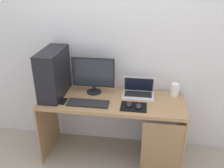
{
  "coord_description": "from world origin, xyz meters",
  "views": [
    {
      "loc": [
        0.32,
        -2.22,
        1.96
      ],
      "look_at": [
        0.0,
        0.0,
        0.91
      ],
      "focal_mm": 38.97,
      "sensor_mm": 36.0,
      "label": 1
    }
  ],
  "objects_px": {
    "mouse_right": "(139,106)",
    "mouse_left": "(129,104)",
    "keyboard": "(88,103)",
    "monitor": "(93,75)",
    "laptop": "(138,91)",
    "speaker": "(175,90)",
    "pc_tower": "(54,73)",
    "cell_phone": "(63,101)"
  },
  "relations": [
    {
      "from": "mouse_right",
      "to": "mouse_left",
      "type": "bearing_deg",
      "value": 165.26
    },
    {
      "from": "mouse_left",
      "to": "keyboard",
      "type": "bearing_deg",
      "value": -177.25
    },
    {
      "from": "monitor",
      "to": "mouse_right",
      "type": "relative_size",
      "value": 4.82
    },
    {
      "from": "laptop",
      "to": "speaker",
      "type": "height_order",
      "value": "laptop"
    },
    {
      "from": "pc_tower",
      "to": "mouse_right",
      "type": "bearing_deg",
      "value": -10.08
    },
    {
      "from": "laptop",
      "to": "pc_tower",
      "type": "bearing_deg",
      "value": -172.25
    },
    {
      "from": "monitor",
      "to": "speaker",
      "type": "xyz_separation_m",
      "value": [
        0.88,
        0.05,
        -0.14
      ]
    },
    {
      "from": "mouse_right",
      "to": "monitor",
      "type": "bearing_deg",
      "value": 152.16
    },
    {
      "from": "monitor",
      "to": "keyboard",
      "type": "height_order",
      "value": "monitor"
    },
    {
      "from": "laptop",
      "to": "mouse_right",
      "type": "distance_m",
      "value": 0.28
    },
    {
      "from": "laptop",
      "to": "keyboard",
      "type": "xyz_separation_m",
      "value": [
        -0.49,
        -0.28,
        -0.03
      ]
    },
    {
      "from": "laptop",
      "to": "speaker",
      "type": "xyz_separation_m",
      "value": [
        0.39,
        0.03,
        0.03
      ]
    },
    {
      "from": "speaker",
      "to": "keyboard",
      "type": "bearing_deg",
      "value": -160.56
    },
    {
      "from": "pc_tower",
      "to": "keyboard",
      "type": "distance_m",
      "value": 0.49
    },
    {
      "from": "monitor",
      "to": "mouse_right",
      "type": "bearing_deg",
      "value": -27.84
    },
    {
      "from": "speaker",
      "to": "monitor",
      "type": "bearing_deg",
      "value": -176.83
    },
    {
      "from": "keyboard",
      "to": "mouse_left",
      "type": "relative_size",
      "value": 4.38
    },
    {
      "from": "pc_tower",
      "to": "speaker",
      "type": "xyz_separation_m",
      "value": [
        1.28,
        0.15,
        -0.18
      ]
    },
    {
      "from": "mouse_left",
      "to": "pc_tower",
      "type": "bearing_deg",
      "value": 170.47
    },
    {
      "from": "pc_tower",
      "to": "monitor",
      "type": "distance_m",
      "value": 0.42
    },
    {
      "from": "mouse_right",
      "to": "cell_phone",
      "type": "bearing_deg",
      "value": 178.51
    },
    {
      "from": "pc_tower",
      "to": "mouse_right",
      "type": "relative_size",
      "value": 5.25
    },
    {
      "from": "pc_tower",
      "to": "mouse_left",
      "type": "xyz_separation_m",
      "value": [
        0.81,
        -0.14,
        -0.23
      ]
    },
    {
      "from": "laptop",
      "to": "monitor",
      "type": "bearing_deg",
      "value": -178.18
    },
    {
      "from": "pc_tower",
      "to": "laptop",
      "type": "bearing_deg",
      "value": 7.75
    },
    {
      "from": "pc_tower",
      "to": "mouse_left",
      "type": "distance_m",
      "value": 0.86
    },
    {
      "from": "monitor",
      "to": "keyboard",
      "type": "relative_size",
      "value": 1.1
    },
    {
      "from": "pc_tower",
      "to": "monitor",
      "type": "relative_size",
      "value": 1.09
    },
    {
      "from": "monitor",
      "to": "mouse_left",
      "type": "distance_m",
      "value": 0.52
    },
    {
      "from": "laptop",
      "to": "mouse_right",
      "type": "bearing_deg",
      "value": -86.48
    },
    {
      "from": "laptop",
      "to": "cell_phone",
      "type": "bearing_deg",
      "value": -161.07
    },
    {
      "from": "keyboard",
      "to": "mouse_left",
      "type": "xyz_separation_m",
      "value": [
        0.42,
        0.02,
        0.01
      ]
    },
    {
      "from": "keyboard",
      "to": "mouse_left",
      "type": "height_order",
      "value": "mouse_left"
    },
    {
      "from": "laptop",
      "to": "mouse_right",
      "type": "relative_size",
      "value": 3.48
    },
    {
      "from": "speaker",
      "to": "pc_tower",
      "type": "bearing_deg",
      "value": -173.11
    },
    {
      "from": "monitor",
      "to": "cell_phone",
      "type": "relative_size",
      "value": 3.56
    },
    {
      "from": "laptop",
      "to": "speaker",
      "type": "distance_m",
      "value": 0.39
    },
    {
      "from": "monitor",
      "to": "laptop",
      "type": "relative_size",
      "value": 1.39
    },
    {
      "from": "pc_tower",
      "to": "monitor",
      "type": "bearing_deg",
      "value": 14.73
    },
    {
      "from": "speaker",
      "to": "mouse_left",
      "type": "distance_m",
      "value": 0.55
    },
    {
      "from": "mouse_left",
      "to": "cell_phone",
      "type": "height_order",
      "value": "mouse_left"
    },
    {
      "from": "mouse_left",
      "to": "monitor",
      "type": "bearing_deg",
      "value": 149.5
    }
  ]
}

